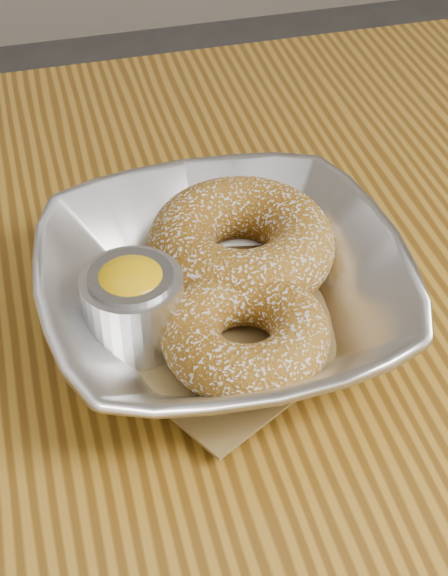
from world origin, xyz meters
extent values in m
cube|color=#895E1B|center=(0.00, 0.00, 0.73)|extent=(1.20, 0.80, 0.04)
imported|color=silver|center=(0.00, 0.06, 0.78)|extent=(0.21, 0.21, 0.05)
cube|color=olive|center=(0.00, 0.06, 0.76)|extent=(0.20, 0.20, 0.00)
torus|color=#8D5B18|center=(0.02, 0.10, 0.78)|extent=(0.11, 0.11, 0.04)
torus|color=#8D5B18|center=(0.01, 0.03, 0.78)|extent=(0.12, 0.12, 0.03)
cylinder|color=silver|center=(-0.05, 0.06, 0.78)|extent=(0.06, 0.06, 0.04)
cylinder|color=gray|center=(-0.05, 0.06, 0.78)|extent=(0.05, 0.05, 0.04)
ellipsoid|color=#FBBF07|center=(-0.05, 0.06, 0.80)|extent=(0.04, 0.04, 0.03)
camera|label=1|loc=(-0.09, -0.29, 1.11)|focal=55.00mm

